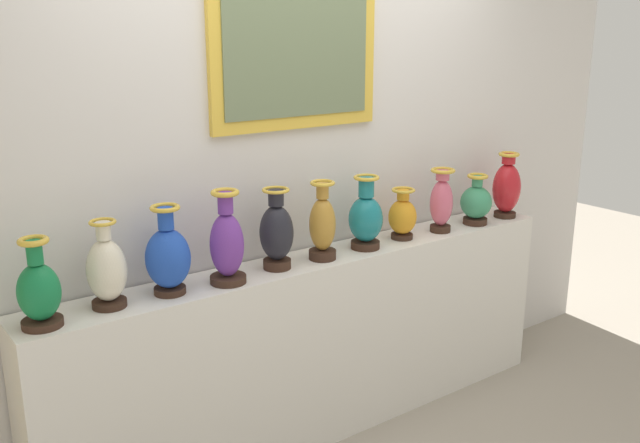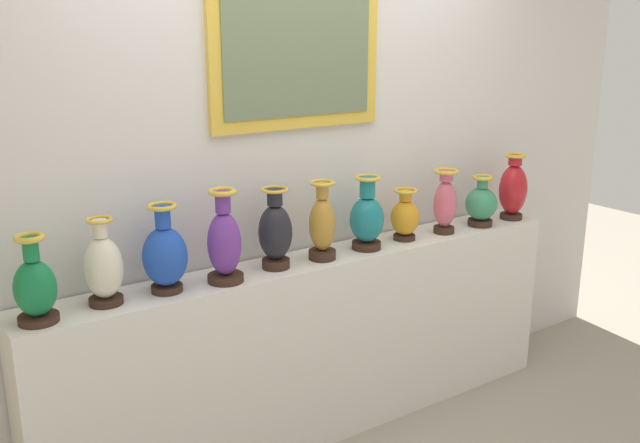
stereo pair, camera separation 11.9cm
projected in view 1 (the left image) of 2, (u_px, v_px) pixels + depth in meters
The scene contains 14 objects.
ground_plane at pixel (320, 429), 3.65m from camera, with size 10.72×10.72×0.00m, color gray.
display_shelf at pixel (320, 346), 3.52m from camera, with size 2.88×0.30×0.95m, color silver.
back_wall at pixel (294, 141), 3.41m from camera, with size 4.72×0.14×2.96m.
vase_emerald at pixel (39, 291), 2.57m from camera, with size 0.16×0.16×0.35m.
vase_ivory at pixel (107, 270), 2.75m from camera, with size 0.16×0.16×0.36m.
vase_sapphire at pixel (168, 257), 2.89m from camera, with size 0.19×0.19×0.38m.
vase_violet at pixel (227, 244), 3.01m from camera, with size 0.16×0.16×0.42m.
vase_onyx at pixel (277, 233), 3.19m from camera, with size 0.16×0.16×0.38m.
vase_ochre at pixel (322, 225), 3.32m from camera, with size 0.13×0.13×0.38m.
vase_teal at pixel (366, 218), 3.49m from camera, with size 0.17×0.17×0.37m.
vase_amber at pixel (402, 216), 3.66m from camera, with size 0.15×0.15×0.27m.
vase_rose at pixel (441, 201), 3.77m from camera, with size 0.13×0.13×0.35m.
vase_jade at pixel (476, 202), 3.93m from camera, with size 0.18×0.18×0.29m.
vase_crimson at pixel (507, 187), 4.06m from camera, with size 0.16×0.16×0.38m.
Camera 1 is at (-1.91, -2.60, 2.03)m, focal length 39.27 mm.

